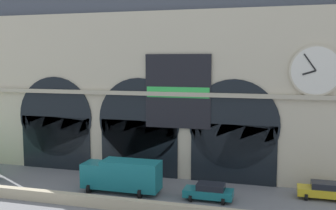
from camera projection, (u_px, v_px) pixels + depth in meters
The scene contains 6 objects.
ground_plane at pixel (122, 190), 38.51m from camera, with size 200.00×200.00×0.00m, color slate.
quay_parapet_wall at pixel (100, 202), 33.79m from camera, with size 90.00×0.70×0.97m, color #BCAD8C.
station_building at pixel (147, 81), 44.81m from camera, with size 42.52×6.04×20.88m.
box_truck_center at pixel (122, 175), 37.49m from camera, with size 7.50×2.91×3.12m.
car_mideast at pixel (209, 191), 35.50m from camera, with size 4.40×2.22×1.55m.
car_east at pixel (323, 190), 35.84m from camera, with size 4.40×2.22×1.55m.
Camera 1 is at (14.49, -34.70, 12.49)m, focal length 42.47 mm.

